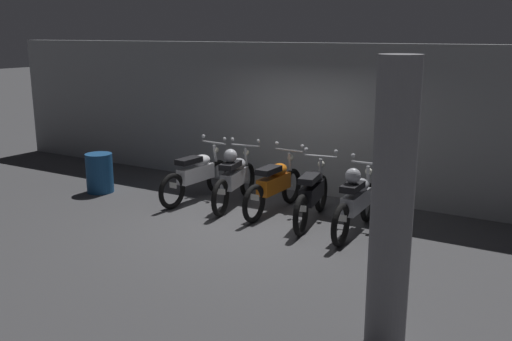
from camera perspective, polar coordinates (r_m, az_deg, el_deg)
ground_plane at (r=9.48m, az=-0.32°, el=-5.30°), size 80.00×80.00×0.00m
back_wall at (r=11.13m, az=5.82°, el=5.12°), size 16.00×0.30×2.88m
motorbike_slot_0 at (r=10.72m, az=-5.92°, el=-0.39°), size 0.59×1.95×1.15m
motorbike_slot_1 at (r=10.32m, az=-2.13°, el=-0.67°), size 0.62×1.93×1.15m
motorbike_slot_2 at (r=9.95m, az=1.87°, el=-1.43°), size 0.59×1.95×1.15m
motorbike_slot_3 at (r=9.46m, az=5.62°, el=-2.29°), size 0.61×1.93×1.15m
motorbike_slot_4 at (r=9.04m, az=9.94°, el=-2.96°), size 0.59×1.95×1.15m
support_pillar at (r=5.62m, az=13.40°, el=-3.66°), size 0.41×0.41×2.88m
trash_bin at (r=11.64m, az=-15.33°, el=-0.23°), size 0.52×0.52×0.77m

